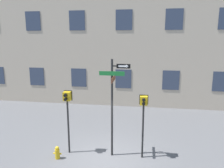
% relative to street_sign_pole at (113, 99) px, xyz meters
% --- Properties ---
extents(ground_plane, '(60.00, 60.00, 0.00)m').
position_rel_street_sign_pole_xyz_m(ground_plane, '(-0.32, -0.42, -2.55)').
color(ground_plane, '#515154').
extents(building_facade, '(24.00, 0.63, 12.66)m').
position_rel_street_sign_pole_xyz_m(building_facade, '(-0.32, 7.49, 3.77)').
color(building_facade, tan).
rests_on(building_facade, ground_plane).
extents(street_sign_pole, '(1.27, 1.04, 4.23)m').
position_rel_street_sign_pole_xyz_m(street_sign_pole, '(0.00, 0.00, 0.00)').
color(street_sign_pole, black).
rests_on(street_sign_pole, ground_plane).
extents(pedestrian_signal_left, '(0.37, 0.40, 2.84)m').
position_rel_street_sign_pole_xyz_m(pedestrian_signal_left, '(-2.00, -0.07, -0.34)').
color(pedestrian_signal_left, black).
rests_on(pedestrian_signal_left, ground_plane).
extents(pedestrian_signal_right, '(0.37, 0.40, 2.76)m').
position_rel_street_sign_pole_xyz_m(pedestrian_signal_right, '(1.26, 0.02, -0.42)').
color(pedestrian_signal_right, black).
rests_on(pedestrian_signal_right, ground_plane).
extents(fire_hydrant, '(0.36, 0.20, 0.56)m').
position_rel_street_sign_pole_xyz_m(fire_hydrant, '(-2.32, -0.64, -2.28)').
color(fire_hydrant, gold).
rests_on(fire_hydrant, ground_plane).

